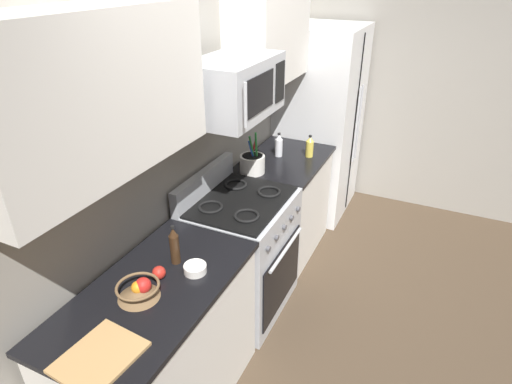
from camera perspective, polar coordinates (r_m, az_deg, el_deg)
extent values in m
plane|color=#473828|center=(3.36, 9.74, -17.61)|extent=(16.00, 16.00, 0.00)
cube|color=#9E998E|center=(3.01, -8.84, 6.70)|extent=(8.00, 0.10, 2.60)
cube|color=silver|center=(2.63, -12.25, -20.17)|extent=(1.16, 0.60, 0.88)
cube|color=black|center=(2.32, -13.40, -12.61)|extent=(1.20, 0.64, 0.03)
cube|color=#B2B5BA|center=(3.24, -1.89, -8.38)|extent=(0.76, 0.64, 0.91)
cube|color=black|center=(3.19, 3.43, -11.14)|extent=(0.67, 0.01, 0.51)
cylinder|color=#B2B5BA|center=(3.03, 4.03, -7.53)|extent=(0.57, 0.02, 0.02)
cube|color=black|center=(2.99, -2.03, -1.22)|extent=(0.73, 0.58, 0.02)
cube|color=#B2B5BA|center=(3.08, -6.88, 1.24)|extent=(0.76, 0.06, 0.18)
torus|color=black|center=(2.79, -1.26, -3.16)|extent=(0.17, 0.17, 0.02)
torus|color=black|center=(3.08, 1.73, 0.03)|extent=(0.17, 0.17, 0.02)
torus|color=black|center=(2.90, -6.03, -1.98)|extent=(0.17, 0.17, 0.02)
torus|color=black|center=(3.18, -2.72, 0.99)|extent=(0.17, 0.17, 0.02)
cylinder|color=#4C4C51|center=(2.73, 1.68, -7.53)|extent=(0.04, 0.02, 0.04)
cylinder|color=#4C4C51|center=(2.83, 2.79, -6.06)|extent=(0.04, 0.02, 0.04)
cylinder|color=#4C4C51|center=(2.94, 3.81, -4.70)|extent=(0.04, 0.02, 0.04)
cylinder|color=#4C4C51|center=(3.05, 4.76, -3.43)|extent=(0.04, 0.02, 0.04)
cylinder|color=#4C4C51|center=(3.16, 5.64, -2.25)|extent=(0.04, 0.02, 0.04)
cube|color=silver|center=(3.89, 3.67, -1.86)|extent=(0.86, 0.60, 0.88)
cube|color=black|center=(3.69, 3.88, 4.27)|extent=(0.90, 0.64, 0.03)
cube|color=silver|center=(4.47, 8.39, 8.97)|extent=(0.87, 0.71, 1.88)
cube|color=black|center=(4.39, 12.90, 8.20)|extent=(0.01, 0.01, 1.79)
cylinder|color=#B2B5BA|center=(4.32, 13.15, 8.53)|extent=(0.02, 0.02, 0.75)
cylinder|color=#B2B5BA|center=(4.41, 13.45, 8.91)|extent=(0.02, 0.02, 0.75)
cube|color=#9E998E|center=(4.75, 19.00, 13.45)|extent=(0.10, 8.00, 2.60)
cube|color=#B2B5BA|center=(2.71, -2.94, 13.66)|extent=(0.68, 0.40, 0.36)
cube|color=black|center=(2.57, 0.53, 12.89)|extent=(0.38, 0.01, 0.22)
cube|color=black|center=(2.84, 3.19, 14.35)|extent=(0.14, 0.01, 0.25)
cylinder|color=#B2B5BA|center=(2.34, -1.41, 11.39)|extent=(0.02, 0.02, 0.25)
cube|color=silver|center=(1.96, -20.79, 11.93)|extent=(1.19, 0.34, 0.69)
cube|color=silver|center=(3.48, 1.71, 20.02)|extent=(0.89, 0.34, 0.69)
cylinder|color=white|center=(3.39, -0.49, 3.72)|extent=(0.20, 0.20, 0.14)
cylinder|color=black|center=(3.39, -0.49, 3.89)|extent=(0.16, 0.16, 0.12)
cylinder|color=green|center=(3.35, -0.43, 5.30)|extent=(0.10, 0.03, 0.28)
cylinder|color=red|center=(3.37, -0.53, 4.94)|extent=(0.06, 0.06, 0.23)
cylinder|color=blue|center=(3.35, -0.46, 4.92)|extent=(0.05, 0.06, 0.24)
cylinder|color=green|center=(3.33, 0.06, 5.43)|extent=(0.05, 0.02, 0.31)
cone|color=brown|center=(2.26, -15.29, -12.61)|extent=(0.21, 0.21, 0.07)
torus|color=brown|center=(2.24, -15.41, -11.94)|extent=(0.22, 0.22, 0.01)
sphere|color=red|center=(2.24, -14.73, -11.86)|extent=(0.08, 0.08, 0.08)
sphere|color=orange|center=(2.24, -15.38, -12.08)|extent=(0.07, 0.07, 0.07)
sphere|color=red|center=(2.35, -12.73, -10.37)|extent=(0.07, 0.07, 0.07)
cube|color=tan|center=(2.04, -20.00, -19.85)|extent=(0.36, 0.31, 0.02)
cylinder|color=#382314|center=(2.41, -10.70, -7.43)|extent=(0.05, 0.05, 0.17)
cone|color=#382314|center=(2.35, -10.94, -5.22)|extent=(0.05, 0.05, 0.05)
cylinder|color=black|center=(2.33, -11.01, -4.58)|extent=(0.02, 0.02, 0.01)
cylinder|color=silver|center=(3.70, 3.02, 5.88)|extent=(0.06, 0.06, 0.15)
cone|color=silver|center=(3.66, 3.06, 7.28)|extent=(0.06, 0.06, 0.04)
cylinder|color=black|center=(3.65, 3.07, 7.69)|extent=(0.03, 0.03, 0.01)
cylinder|color=gold|center=(3.71, 7.09, 5.69)|extent=(0.07, 0.07, 0.14)
cone|color=gold|center=(3.68, 7.17, 6.97)|extent=(0.06, 0.06, 0.04)
cylinder|color=black|center=(3.67, 7.20, 7.35)|extent=(0.03, 0.03, 0.01)
cylinder|color=white|center=(2.36, -8.06, -10.04)|extent=(0.12, 0.12, 0.04)
torus|color=white|center=(2.35, -8.09, -9.63)|extent=(0.13, 0.13, 0.01)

